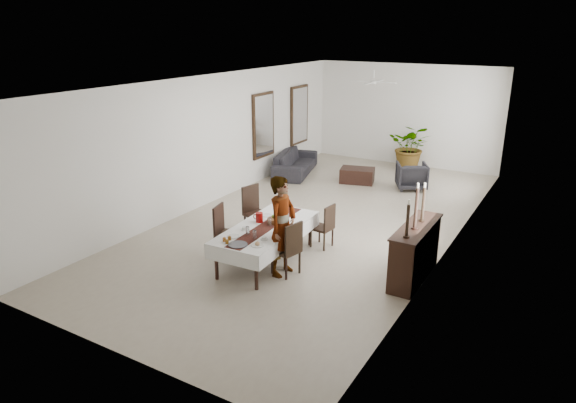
{
  "coord_description": "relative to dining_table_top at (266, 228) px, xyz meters",
  "views": [
    {
      "loc": [
        5.05,
        -10.02,
        4.3
      ],
      "look_at": [
        0.25,
        -1.85,
        1.05
      ],
      "focal_mm": 32.0,
      "sensor_mm": 36.0,
      "label": 1
    }
  ],
  "objects": [
    {
      "name": "fruit_green",
      "position": [
        -0.0,
        0.26,
        0.15
      ],
      "size": [
        0.07,
        0.07,
        0.07
      ],
      "primitive_type": "sphere",
      "color": "olive",
      "rests_on": "fruit_basket"
    },
    {
      "name": "mirror_frame_near",
      "position": [
        -3.09,
        4.67,
        0.92
      ],
      "size": [
        0.06,
        1.05,
        1.85
      ],
      "primitive_type": "cube",
      "color": "black",
      "rests_on": "wall_left"
    },
    {
      "name": "chair_left_far_leg_bl",
      "position": [
        -0.64,
        1.11,
        -0.45
      ],
      "size": [
        0.06,
        0.06,
        0.45
      ],
      "primitive_type": "cylinder",
      "rotation": [
        0.0,
        0.0,
        -0.26
      ],
      "color": "black",
      "rests_on": "floor"
    },
    {
      "name": "wall_front",
      "position": [
        -0.13,
        -3.53,
        0.92
      ],
      "size": [
        6.0,
        0.02,
        3.2
      ],
      "primitive_type": "cube",
      "color": "white",
      "rests_on": "floor"
    },
    {
      "name": "table_runner",
      "position": [
        0.0,
        0.0,
        0.04
      ],
      "size": [
        0.44,
        2.36,
        0.0
      ],
      "primitive_type": "cube",
      "rotation": [
        0.0,
        0.0,
        0.05
      ],
      "color": "#522017",
      "rests_on": "tablecloth_top"
    },
    {
      "name": "candlestick_mid_candle",
      "position": [
        2.65,
        0.58,
        1.1
      ],
      "size": [
        0.04,
        0.04,
        0.09
      ],
      "primitive_type": "cylinder",
      "color": "white",
      "rests_on": "candlestick_mid_shaft"
    },
    {
      "name": "chair_right_far_seat",
      "position": [
        0.6,
        1.15,
        -0.27
      ],
      "size": [
        0.43,
        0.43,
        0.04
      ],
      "primitive_type": "cube",
      "rotation": [
        0.0,
        0.0,
        1.47
      ],
      "color": "black",
      "rests_on": "chair_right_far_leg_fl"
    },
    {
      "name": "wine_glass_far",
      "position": [
        0.04,
        0.05,
        0.11
      ],
      "size": [
        0.07,
        0.07,
        0.16
      ],
      "primitive_type": "cylinder",
      "color": "white",
      "rests_on": "tablecloth_top"
    },
    {
      "name": "tablecloth_drape_right",
      "position": [
        0.55,
        0.03,
        -0.11
      ],
      "size": [
        0.13,
        2.42,
        0.28
      ],
      "primitive_type": "cube",
      "rotation": [
        0.0,
        0.0,
        0.05
      ],
      "color": "white",
      "rests_on": "dining_table_top"
    },
    {
      "name": "chair_left_far_back",
      "position": [
        -1.07,
        1.03,
        0.11
      ],
      "size": [
        0.16,
        0.45,
        0.59
      ],
      "primitive_type": "cube",
      "rotation": [
        0.0,
        0.0,
        -1.83
      ],
      "color": "black",
      "rests_on": "chair_left_far_seat"
    },
    {
      "name": "chair_left_near_leg_fr",
      "position": [
        -0.9,
        -0.4,
        -0.46
      ],
      "size": [
        0.05,
        0.05,
        0.43
      ],
      "primitive_type": "cylinder",
      "rotation": [
        0.0,
        0.0,
        0.23
      ],
      "color": "black",
      "rests_on": "floor"
    },
    {
      "name": "chair_right_far_leg_bl",
      "position": [
        0.43,
        1.01,
        -0.49
      ],
      "size": [
        0.04,
        0.04,
        0.38
      ],
      "primitive_type": "cylinder",
      "rotation": [
        0.0,
        0.0,
        -0.1
      ],
      "color": "black",
      "rests_on": "floor"
    },
    {
      "name": "chair_left_near_seat",
      "position": [
        -0.76,
        -0.18,
        -0.22
      ],
      "size": [
        0.53,
        0.53,
        0.05
      ],
      "primitive_type": "cube",
      "rotation": [
        0.0,
        0.0,
        -1.35
      ],
      "color": "black",
      "rests_on": "chair_left_near_leg_fl"
    },
    {
      "name": "tablecloth_drape_left",
      "position": [
        -0.55,
        -0.03,
        -0.11
      ],
      "size": [
        0.13,
        2.42,
        0.28
      ],
      "primitive_type": "cube",
      "rotation": [
        0.0,
        0.0,
        0.05
      ],
      "color": "silver",
      "rests_on": "dining_table_top"
    },
    {
      "name": "jam_jar_b",
      "position": [
        -0.25,
        -0.97,
        0.07
      ],
      "size": [
        0.06,
        0.06,
        0.07
      ],
      "primitive_type": "cylinder",
      "color": "#954E15",
      "rests_on": "tablecloth_top"
    },
    {
      "name": "wall_back",
      "position": [
        -0.13,
        8.47,
        0.92
      ],
      "size": [
        6.0,
        0.02,
        3.2
      ],
      "primitive_type": "cube",
      "color": "white",
      "rests_on": "floor"
    },
    {
      "name": "sofa",
      "position": [
        -2.61,
        5.7,
        -0.34
      ],
      "size": [
        1.5,
        2.48,
        0.68
      ],
      "primitive_type": "imported",
      "rotation": [
        0.0,
        0.0,
        1.85
      ],
      "color": "#27252A",
      "rests_on": "floor"
    },
    {
      "name": "fruit_red",
      "position": [
        0.06,
        0.26,
        0.15
      ],
      "size": [
        0.08,
        0.08,
        0.08
      ],
      "primitive_type": "sphere",
      "color": "maroon",
      "rests_on": "fruit_basket"
    },
    {
      "name": "plate_near_right",
      "position": [
        0.35,
        -0.83,
        0.04
      ],
      "size": [
        0.22,
        0.22,
        0.01
      ],
      "primitive_type": "cylinder",
      "color": "white",
      "rests_on": "tablecloth_top"
    },
    {
      "name": "chair_right_near_back",
      "position": [
        0.78,
        -0.31,
        0.07
      ],
      "size": [
        0.13,
        0.43,
        0.55
      ],
      "primitive_type": "cube",
      "rotation": [
        0.0,
        0.0,
        1.35
      ],
      "color": "black",
      "rests_on": "chair_right_near_seat"
    },
    {
      "name": "candlestick_mid_shaft",
      "position": [
        2.65,
        0.58,
        0.71
      ],
      "size": [
        0.05,
        0.05,
        0.7
      ],
      "primitive_type": "cylinder",
      "color": "black",
      "rests_on": "candlestick_mid_base"
    },
    {
      "name": "ceiling",
      "position": [
        -0.13,
        2.47,
        2.52
      ],
      "size": [
        6.0,
        12.0,
        0.02
      ],
      "primitive_type": "cube",
      "color": "white",
      "rests_on": "wall_back"
    },
    {
      "name": "wine_glass_near",
      "position": [
        0.14,
        -0.6,
        0.11
      ],
      "size": [
        0.07,
        0.07,
        0.16
      ],
      "primitive_type": "cylinder",
      "color": "white",
      "rests_on": "tablecloth_top"
    },
    {
      "name": "chair_right_far_leg_fl",
      "position": [
        0.74,
        0.97,
        -0.49
      ],
      "size": [
        0.04,
        0.04,
        0.38
      ],
      "primitive_type": "cylinder",
      "rotation": [
        0.0,
        0.0,
        -0.1
      ],
      "color": "black",
      "rests_on": "floor"
    },
    {
      "name": "table_leg_fl",
      "position": [
        -0.36,
        -1.09,
        -0.35
      ],
      "size": [
        0.07,
        0.07,
        0.66
      ],
      "primitive_type": "cylinder",
      "rotation": [
        0.0,
        0.0,
        0.05
      ],
      "color": "black",
      "rests_on": "floor"
    },
    {
      "name": "chair_left_far_leg_fl",
      "position": [
        -1.0,
        1.21,
        -0.45
      ],
      "size": [
        0.06,
        0.06,
        0.45
      ],
      "primitive_type": "cylinder",
      "rotation": [
        0.0,
        0.0,
        -0.26
      ],
      "color": "black",
      "rests_on": "floor"
    },
    {
      "name": "chair_right_far_leg_br",
      "position": [
        0.46,
        1.32,
        -0.49
      ],
      "size": [
        0.04,
        0.04,
        0.38
      ],
      "primitive_type": "cylinder",
      "rotation": [
        0.0,
        0.0,
        -0.1
      ],
      "color": "black",
      "rests_on": "floor"
    },
    {
      "name": "candlestick_far_shaft",
      "position": [
        2.65,
        1.01,
        0.65
      ],
      "size": [
        0.05,
        0.05,
        0.59
      ],
      "primitive_type": "cylinder",
      "color": "black",
      "rests_on": "candlestick_far_base"
    },
    {
      "name": "fan_blade_n",
      "position": [
        -0.13,
        5.82,
        2.22
      ],
      "size": [
        0.1,
        0.55,
        0.01
      ],
      "primitive_type": "cube",
      "color": "silver",
      "rests_on": "fan_hub"
    },
    {
      "name": "armchair",
      "position": [
        0.95,
        5.94,
        -0.31
      ],
      "size": [
        1.07,
        1.08,
        0.74
      ],
      "primitive_type": "imported",
      "rotation": [
        0.0,
        0.0,
        3.62
      ],
      "color": "#26252A",
      "rests_on": "floor"
    },
    {
      "name": "potted_plant",
      "position": [
        0.25,
        7.97,
        0.04
      ],
      "size": [
        1.4,
        1.25,
        1.43
      ],
      "primitive_type": "imported",
      "rotation": [
        0.0,
        0.0,
        0.11
      ],
      "color": "#214E1F",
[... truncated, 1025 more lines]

